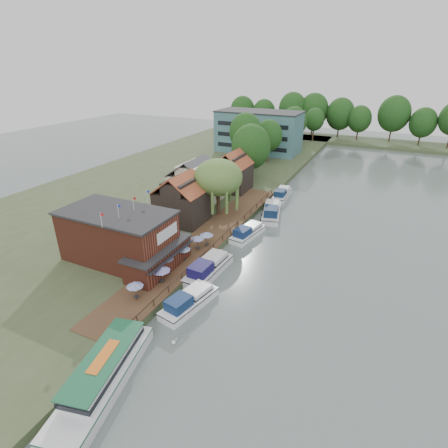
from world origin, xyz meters
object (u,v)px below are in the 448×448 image
at_px(cruiser_0, 189,299).
at_px(cruiser_2, 248,231).
at_px(hotel_block, 259,131).
at_px(cruiser_3, 272,210).
at_px(cottage_b, 196,180).
at_px(cottage_a, 182,198).
at_px(umbrella_4, 198,243).
at_px(umbrella_0, 136,291).
at_px(umbrella_5, 207,239).
at_px(cruiser_4, 282,193).
at_px(willow, 218,188).
at_px(umbrella_2, 166,264).
at_px(umbrella_3, 183,253).
at_px(cottage_c, 233,171).
at_px(pub, 130,238).
at_px(umbrella_1, 161,275).
at_px(swan, 174,342).
at_px(cruiser_1, 208,266).
at_px(tour_boat, 102,374).

xyz_separation_m(cruiser_0, cruiser_2, (-0.72, 20.10, -0.05)).
distance_m(hotel_block, cruiser_0, 77.90).
bearing_deg(cruiser_3, cruiser_0, -104.83).
bearing_deg(cottage_b, cottage_a, -73.30).
relative_size(hotel_block, umbrella_4, 10.69).
xyz_separation_m(umbrella_0, umbrella_5, (1.26, 15.15, 0.00)).
bearing_deg(umbrella_5, cruiser_4, 83.55).
bearing_deg(willow, umbrella_2, -83.34).
relative_size(cottage_a, willow, 0.82).
xyz_separation_m(umbrella_4, umbrella_5, (0.64, 1.63, 0.00)).
relative_size(hotel_block, cruiser_0, 2.68).
height_order(umbrella_3, cruiser_3, umbrella_3).
height_order(hotel_block, cruiser_4, hotel_block).
bearing_deg(cottage_c, willow, -75.96).
xyz_separation_m(umbrella_4, cruiser_2, (4.29, 9.24, -1.19)).
bearing_deg(umbrella_4, pub, -134.75).
distance_m(umbrella_1, swan, 9.97).
bearing_deg(umbrella_3, cruiser_2, 70.58).
bearing_deg(willow, umbrella_4, -76.52).
bearing_deg(cottage_a, cruiser_4, 61.91).
distance_m(pub, cruiser_1, 11.34).
bearing_deg(cottage_a, umbrella_4, -47.10).
xyz_separation_m(umbrella_0, cruiser_0, (5.62, 2.66, -1.15)).
distance_m(umbrella_4, cruiser_4, 30.09).
distance_m(cruiser_1, tour_boat, 20.30).
height_order(cottage_c, cruiser_1, cottage_c).
height_order(umbrella_5, cruiser_1, umbrella_5).
bearing_deg(pub, umbrella_4, 45.25).
bearing_deg(umbrella_5, umbrella_0, -94.74).
xyz_separation_m(umbrella_1, cruiser_2, (4.14, 18.69, -1.19)).
xyz_separation_m(cottage_c, umbrella_0, (6.07, -40.79, -2.96)).
bearing_deg(umbrella_1, umbrella_4, 90.89).
relative_size(cottage_b, cruiser_1, 0.92).
distance_m(umbrella_3, cruiser_3, 23.31).
relative_size(willow, cruiser_4, 1.12).
bearing_deg(umbrella_4, umbrella_5, 68.46).
bearing_deg(umbrella_3, cottage_b, 115.50).
bearing_deg(hotel_block, cruiser_2, -70.98).
height_order(pub, swan, pub).
distance_m(cottage_c, umbrella_0, 41.34).
bearing_deg(cruiser_0, cottage_b, 128.87).
height_order(umbrella_1, cruiser_3, umbrella_1).
xyz_separation_m(umbrella_3, cruiser_4, (4.07, 33.43, -1.18)).
distance_m(cruiser_1, cruiser_2, 12.82).
distance_m(willow, umbrella_0, 27.19).
xyz_separation_m(umbrella_2, cruiser_1, (4.50, 3.35, -1.01)).
relative_size(umbrella_0, umbrella_4, 1.00).
height_order(cruiser_2, swan, cruiser_2).
bearing_deg(cruiser_4, swan, -89.90).
distance_m(cruiser_0, cruiser_3, 29.92).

